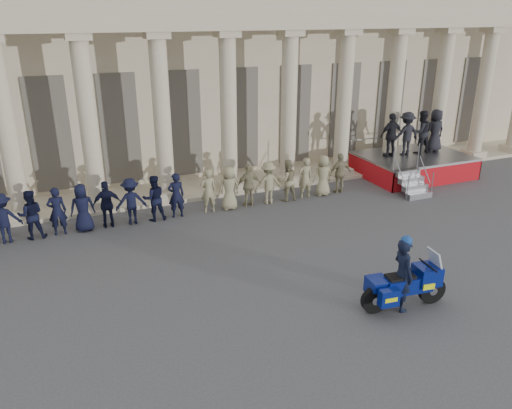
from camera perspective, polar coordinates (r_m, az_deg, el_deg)
The scene contains 6 objects.
ground at distance 13.37m, azimuth 3.51°, elevation -10.08°, with size 90.00×90.00×0.00m, color #424244.
building at distance 25.60m, azimuth -11.35°, elevation 15.38°, with size 40.00×12.50×9.00m.
officer_rank at distance 17.71m, azimuth -14.51°, elevation 0.31°, with size 17.36×0.62×1.65m.
reviewing_stand at distance 23.34m, azimuth 17.61°, elevation 6.87°, with size 4.67×4.38×2.87m.
motorcycle at distance 12.99m, azimuth 16.74°, elevation -8.75°, with size 2.32×1.00×1.49m.
rider at distance 12.76m, azimuth 16.42°, elevation -7.54°, with size 0.53×0.74×1.98m.
Camera 1 is at (-5.12, -10.22, 6.92)m, focal length 35.00 mm.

